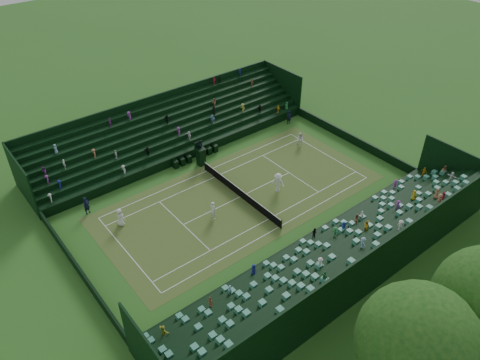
{
  "coord_description": "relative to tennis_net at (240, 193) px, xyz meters",
  "views": [
    {
      "loc": [
        27.37,
        -21.73,
        27.49
      ],
      "look_at": [
        0.0,
        0.0,
        2.0
      ],
      "focal_mm": 35.0,
      "sensor_mm": 36.0,
      "label": 1
    }
  ],
  "objects": [
    {
      "name": "player_near_west",
      "position": [
        -3.39,
        -10.66,
        0.36
      ],
      "size": [
        1.02,
        0.86,
        1.77
      ],
      "primitive_type": "imported",
      "rotation": [
        0.0,
        0.0,
        3.55
      ],
      "color": "white",
      "rests_on": "ground"
    },
    {
      "name": "perimeter_wall_south",
      "position": [
        0.0,
        -15.88,
        -0.03
      ],
      "size": [
        17.17,
        0.2,
        1.0
      ],
      "primitive_type": "cube",
      "color": "black",
      "rests_on": "ground"
    },
    {
      "name": "ground",
      "position": [
        0.0,
        0.0,
        -0.53
      ],
      "size": [
        160.0,
        160.0,
        0.0
      ],
      "primitive_type": "plane",
      "color": "#2F6921",
      "rests_on": "ground"
    },
    {
      "name": "perimeter_wall_west",
      "position": [
        -8.48,
        0.0,
        -0.03
      ],
      "size": [
        0.2,
        31.77,
        1.0
      ],
      "primitive_type": "cube",
      "color": "black",
      "rests_on": "ground"
    },
    {
      "name": "player_far_east",
      "position": [
        1.51,
        3.43,
        0.49
      ],
      "size": [
        1.5,
        1.24,
        2.02
      ],
      "primitive_type": "imported",
      "rotation": [
        0.0,
        0.0,
        0.44
      ],
      "color": "white",
      "rests_on": "ground"
    },
    {
      "name": "south_grandstand",
      "position": [
        -12.66,
        0.0,
        1.02
      ],
      "size": [
        6.6,
        32.0,
        4.9
      ],
      "color": "black",
      "rests_on": "ground"
    },
    {
      "name": "perimeter_wall_east",
      "position": [
        8.48,
        0.0,
        -0.03
      ],
      "size": [
        0.2,
        31.77,
        1.0
      ],
      "primitive_type": "cube",
      "color": "black",
      "rests_on": "ground"
    },
    {
      "name": "court_surface",
      "position": [
        0.0,
        0.0,
        -0.52
      ],
      "size": [
        12.97,
        26.77,
        0.01
      ],
      "primitive_type": "cube",
      "color": "#326E24",
      "rests_on": "ground"
    },
    {
      "name": "umpire_chair",
      "position": [
        -6.83,
        0.24,
        0.72
      ],
      "size": [
        0.93,
        0.93,
        2.92
      ],
      "color": "black",
      "rests_on": "ground"
    },
    {
      "name": "tennis_net",
      "position": [
        0.0,
        0.0,
        0.0
      ],
      "size": [
        11.67,
        0.1,
        1.06
      ],
      "color": "black",
      "rests_on": "ground"
    },
    {
      "name": "player_far_west",
      "position": [
        -3.12,
        10.94,
        0.28
      ],
      "size": [
        0.84,
        0.68,
        1.61
      ],
      "primitive_type": "imported",
      "rotation": [
        0.0,
        0.0,
        0.1
      ],
      "color": "white",
      "rests_on": "ground"
    },
    {
      "name": "player_near_east",
      "position": [
        0.9,
        -3.77,
        0.39
      ],
      "size": [
        0.71,
        0.5,
        1.84
      ],
      "primitive_type": "imported",
      "rotation": [
        0.0,
        0.0,
        3.24
      ],
      "color": "white",
      "rests_on": "ground"
    },
    {
      "name": "line_judge_north",
      "position": [
        -7.52,
        13.4,
        0.31
      ],
      "size": [
        0.5,
        0.67,
        1.67
      ],
      "primitive_type": "imported",
      "rotation": [
        0.0,
        0.0,
        1.4
      ],
      "color": "black",
      "rests_on": "ground"
    },
    {
      "name": "courtside_chairs",
      "position": [
        -7.99,
        0.36,
        -0.09
      ],
      "size": [
        0.54,
        5.5,
        1.16
      ],
      "color": "black",
      "rests_on": "ground"
    },
    {
      "name": "north_grandstand",
      "position": [
        12.66,
        0.0,
        1.02
      ],
      "size": [
        6.6,
        32.0,
        4.9
      ],
      "color": "black",
      "rests_on": "ground"
    },
    {
      "name": "line_judge_south",
      "position": [
        -6.75,
        -12.29,
        0.35
      ],
      "size": [
        0.61,
        0.74,
        1.76
      ],
      "primitive_type": "imported",
      "rotation": [
        0.0,
        0.0,
        1.9
      ],
      "color": "black",
      "rests_on": "ground"
    },
    {
      "name": "perimeter_wall_north",
      "position": [
        0.0,
        15.88,
        -0.03
      ],
      "size": [
        17.17,
        0.2,
        1.0
      ],
      "primitive_type": "cube",
      "color": "black",
      "rests_on": "ground"
    }
  ]
}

